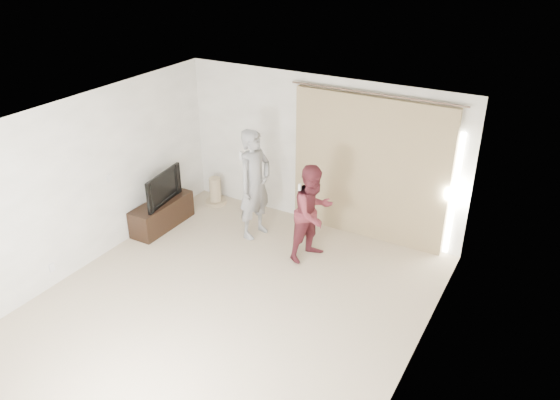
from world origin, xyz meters
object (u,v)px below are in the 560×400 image
(tv_console, at_px, (162,214))
(person_woman, at_px, (313,213))
(tv, at_px, (159,187))
(person_man, at_px, (255,184))

(tv_console, height_order, person_woman, person_woman)
(tv, relative_size, person_woman, 0.62)
(tv, height_order, person_man, person_man)
(tv, relative_size, person_man, 0.52)
(tv_console, relative_size, tv, 1.27)
(tv, height_order, person_woman, person_woman)
(tv_console, relative_size, person_woman, 0.79)
(tv, distance_m, person_woman, 2.73)
(tv_console, distance_m, person_man, 1.79)
(person_man, height_order, person_woman, person_man)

